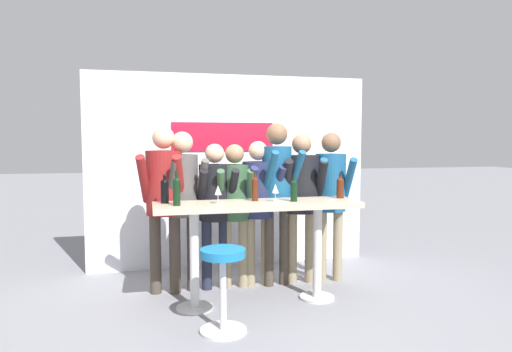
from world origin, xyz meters
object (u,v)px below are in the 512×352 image
object	(u,v)px
person_right	(277,184)
wine_bottle_0	(340,187)
bar_stool	(223,277)
wine_glass_0	(218,191)
person_center_right	(258,197)
wine_glass_1	(275,189)
person_rightmost	(331,189)
wine_bottle_4	(294,190)
tasting_table	(258,221)
person_left	(183,192)
wine_bottle_2	(177,190)
person_far_right	(301,192)
wine_bottle_1	(165,190)
wine_bottle_3	(255,188)
person_far_left	(164,191)
person_center	(235,199)
person_center_left	(215,200)

from	to	relation	value
person_right	wine_bottle_0	xyz separation A→B (m)	(0.57, -0.42, -0.00)
bar_stool	wine_glass_0	size ratio (longest dim) A/B	4.07
person_center_right	person_right	distance (m)	0.25
wine_glass_1	person_rightmost	bearing A→B (deg)	34.03
wine_bottle_4	wine_glass_1	size ratio (longest dim) A/B	1.44
tasting_table	person_right	world-z (taller)	person_right
person_right	person_rightmost	distance (m)	0.65
person_left	person_right	world-z (taller)	person_right
wine_bottle_2	wine_bottle_0	bearing A→B (deg)	5.58
person_center_right	person_far_right	bearing A→B (deg)	-10.99
person_rightmost	wine_glass_0	world-z (taller)	person_rightmost
tasting_table	person_right	size ratio (longest dim) A/B	1.12
wine_bottle_1	wine_glass_0	xyz separation A→B (m)	(0.49, -0.16, -0.01)
wine_bottle_1	wine_glass_0	size ratio (longest dim) A/B	1.58
bar_stool	wine_glass_1	size ratio (longest dim) A/B	4.07
wine_bottle_4	wine_glass_1	xyz separation A→B (m)	(-0.19, 0.02, 0.01)
wine_bottle_1	person_rightmost	bearing A→B (deg)	12.18
person_left	wine_bottle_2	bearing A→B (deg)	-110.08
person_left	wine_bottle_3	world-z (taller)	person_left
wine_bottle_0	person_far_right	bearing A→B (deg)	120.45
wine_bottle_4	person_center_right	bearing A→B (deg)	109.36
person_far_left	person_left	distance (m)	0.20
person_far_left	wine_glass_1	xyz separation A→B (m)	(1.06, -0.56, 0.05)
person_rightmost	wine_glass_1	world-z (taller)	person_rightmost
bar_stool	person_left	xyz separation A→B (m)	(-0.24, 1.13, 0.60)
person_far_left	wine_bottle_4	world-z (taller)	person_far_left
person_center_right	wine_bottle_4	size ratio (longest dim) A/B	6.39
tasting_table	wine_glass_0	bearing A→B (deg)	-173.71
person_right	person_rightmost	xyz separation A→B (m)	(0.64, 0.01, -0.08)
person_center	wine_bottle_3	size ratio (longest dim) A/B	5.42
bar_stool	person_center	bearing A→B (deg)	74.37
person_center_left	person_right	xyz separation A→B (m)	(0.69, -0.04, 0.16)
person_far_left	person_left	world-z (taller)	person_far_left
wine_bottle_1	wine_glass_1	xyz separation A→B (m)	(1.07, -0.15, -0.01)
bar_stool	wine_bottle_3	distance (m)	1.05
wine_bottle_1	wine_glass_0	distance (m)	0.52
person_center_right	wine_bottle_4	xyz separation A→B (m)	(0.22, -0.61, 0.14)
person_center	person_right	distance (m)	0.50
tasting_table	person_center	distance (m)	0.58
person_far_left	person_left	size ratio (longest dim) A/B	1.03
wine_glass_0	wine_glass_1	size ratio (longest dim) A/B	1.00
bar_stool	person_center	distance (m)	1.29
tasting_table	wine_glass_1	distance (m)	0.36
wine_bottle_0	person_far_left	bearing A→B (deg)	166.47
person_far_right	bar_stool	bearing A→B (deg)	-124.46
person_far_left	person_far_right	bearing A→B (deg)	11.83
person_center	wine_glass_0	world-z (taller)	person_center
bar_stool	person_rightmost	xyz separation A→B (m)	(1.44, 1.12, 0.59)
person_center	wine_bottle_2	world-z (taller)	person_center
person_center_right	person_right	bearing A→B (deg)	-22.72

